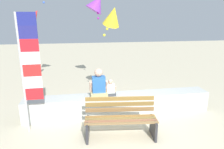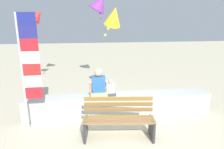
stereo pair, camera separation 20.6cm
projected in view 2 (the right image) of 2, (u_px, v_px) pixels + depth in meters
name	position (u px, v px, depth m)	size (l,w,h in m)	color
ground_plane	(128.00, 138.00, 4.67)	(40.00, 40.00, 0.00)	beige
seawall_ledge	(119.00, 104.00, 5.80)	(5.27, 0.56, 0.58)	#B9BEB9
park_bench	(119.00, 119.00, 4.65)	(1.69, 0.79, 0.88)	olive
person_adult	(99.00, 85.00, 5.56)	(0.51, 0.38, 0.78)	tan
person_child	(111.00, 89.00, 5.63)	(0.31, 0.23, 0.47)	#3B3D42
flag_banner	(28.00, 64.00, 4.59)	(0.44, 0.05, 2.80)	#B7B7BC
kite_yellow	(114.00, 16.00, 5.96)	(0.75, 0.84, 0.93)	yellow
kite_purple	(100.00, 3.00, 7.56)	(0.87, 0.68, 0.99)	purple
kite_red	(37.00, 16.00, 7.25)	(0.69, 0.61, 0.88)	red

